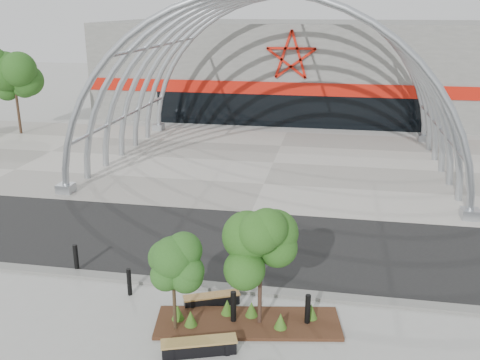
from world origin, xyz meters
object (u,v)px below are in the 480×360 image
at_px(bench_0, 212,300).
at_px(bench_1, 199,347).
at_px(street_tree_1, 260,248).
at_px(bollard_2, 236,271).
at_px(street_tree_0, 173,260).

xyz_separation_m(bench_0, bench_1, (0.25, -2.58, 0.03)).
xyz_separation_m(street_tree_1, bollard_2, (-1.21, 2.48, -2.13)).
bearing_deg(bollard_2, street_tree_0, -110.71).
relative_size(street_tree_1, bench_1, 1.67).
height_order(street_tree_1, bollard_2, street_tree_1).
distance_m(bench_0, bench_1, 2.59).
relative_size(street_tree_0, bench_0, 1.79).
bearing_deg(bench_0, street_tree_1, -26.69).
xyz_separation_m(street_tree_0, bollard_2, (1.23, 3.26, -1.90)).
bearing_deg(bench_0, street_tree_0, -114.16).
bearing_deg(bollard_2, bench_1, -93.42).
bearing_deg(bollard_2, bench_0, -107.04).
height_order(street_tree_0, bench_1, street_tree_0).
bearing_deg(street_tree_0, bench_0, 65.84).
bearing_deg(bench_0, bollard_2, 72.96).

